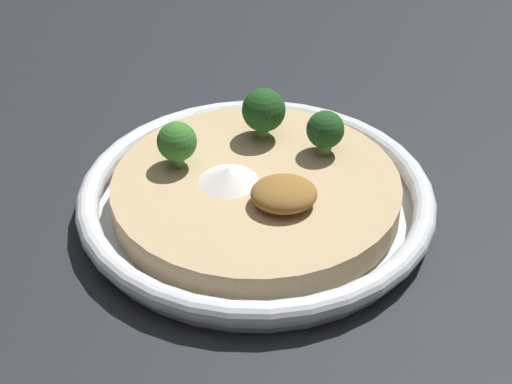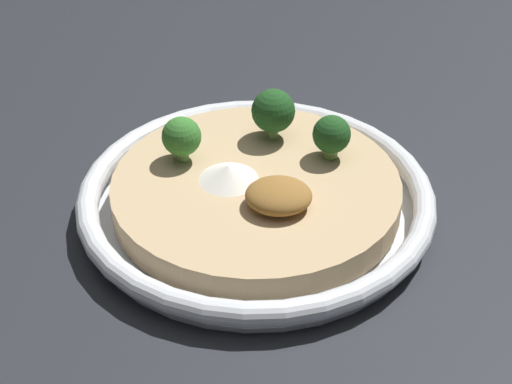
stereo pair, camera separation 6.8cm
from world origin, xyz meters
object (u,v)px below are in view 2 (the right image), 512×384
at_px(risotto_bowl, 256,196).
at_px(broccoli_right, 332,135).
at_px(broccoli_back_right, 273,111).
at_px(broccoli_back_left, 182,137).

distance_m(risotto_bowl, broccoli_right, 0.09).
distance_m(broccoli_right, broccoli_back_right, 0.06).
bearing_deg(broccoli_right, broccoli_back_right, 150.10).
bearing_deg(risotto_bowl, broccoli_right, 31.82).
height_order(risotto_bowl, broccoli_back_right, broccoli_back_right).
bearing_deg(risotto_bowl, broccoli_back_left, 157.54).
bearing_deg(broccoli_back_left, risotto_bowl, -22.46).
height_order(broccoli_right, broccoli_back_right, broccoli_back_right).
distance_m(broccoli_back_right, broccoli_back_left, 0.09).
height_order(risotto_bowl, broccoli_right, broccoli_right).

